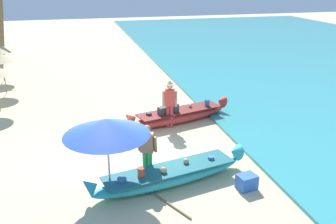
{
  "coord_description": "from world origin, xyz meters",
  "views": [
    {
      "loc": [
        -1.26,
        -9.96,
        5.45
      ],
      "look_at": [
        1.78,
        1.8,
        0.9
      ],
      "focal_mm": 39.53,
      "sensor_mm": 36.0,
      "label": 1
    }
  ],
  "objects": [
    {
      "name": "boat_cyan_foreground",
      "position": [
        1.01,
        -1.35,
        0.26
      ],
      "size": [
        4.76,
        1.73,
        0.77
      ],
      "color": "#33B2BC",
      "rests_on": "ground"
    },
    {
      "name": "person_tourist_customer",
      "position": [
        0.49,
        -0.89,
        0.91
      ],
      "size": [
        0.58,
        0.4,
        1.62
      ],
      "color": "green",
      "rests_on": "ground"
    },
    {
      "name": "parasol_row_1",
      "position": [
        -4.58,
        8.7,
        1.75
      ],
      "size": [
        1.6,
        1.6,
        1.91
      ],
      "color": "#8E6B47",
      "rests_on": "ground"
    },
    {
      "name": "boat_red_midground",
      "position": [
        2.53,
        2.95,
        0.28
      ],
      "size": [
        4.38,
        1.84,
        0.8
      ],
      "color": "red",
      "rests_on": "ground"
    },
    {
      "name": "patio_umbrella_large",
      "position": [
        -0.63,
        -1.44,
        1.9
      ],
      "size": [
        2.18,
        2.18,
        2.13
      ],
      "color": "#B7B7BC",
      "rests_on": "ground"
    },
    {
      "name": "paddle",
      "position": [
        0.62,
        -2.1,
        0.03
      ],
      "size": [
        0.92,
        1.57,
        0.05
      ],
      "color": "#8E6B47",
      "rests_on": "ground"
    },
    {
      "name": "ground_plane",
      "position": [
        0.0,
        0.0,
        0.0
      ],
      "size": [
        80.0,
        80.0,
        0.0
      ],
      "primitive_type": "plane",
      "color": "beige"
    },
    {
      "name": "person_vendor_hatted",
      "position": [
        2.03,
        2.52,
        1.06
      ],
      "size": [
        0.58,
        0.44,
        1.83
      ],
      "color": "#B2383D",
      "rests_on": "ground"
    },
    {
      "name": "cooler_box",
      "position": [
        2.96,
        -2.12,
        0.2
      ],
      "size": [
        0.57,
        0.48,
        0.4
      ],
      "primitive_type": "cube",
      "rotation": [
        0.0,
        0.0,
        0.19
      ],
      "color": "blue",
      "rests_on": "ground"
    }
  ]
}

